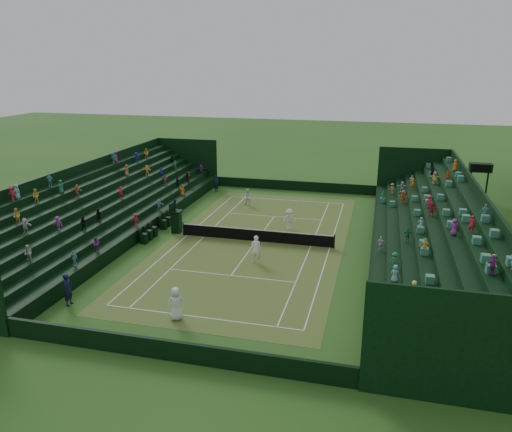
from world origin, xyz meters
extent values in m
plane|color=#29581B|center=(0.00, 0.00, 0.00)|extent=(160.00, 160.00, 0.00)
cube|color=#376923|center=(0.00, 0.00, 0.01)|extent=(12.97, 26.77, 0.01)
cube|color=black|center=(0.00, 15.88, 0.50)|extent=(17.17, 0.20, 1.00)
cube|color=black|center=(0.00, -15.88, 0.50)|extent=(17.17, 0.20, 1.00)
cube|color=black|center=(8.48, 0.00, 0.50)|extent=(0.20, 31.77, 1.00)
cube|color=black|center=(-8.48, 0.00, 0.50)|extent=(0.20, 31.77, 1.00)
cube|color=black|center=(8.98, 0.00, 0.50)|extent=(0.80, 32.00, 1.00)
cube|color=black|center=(9.79, 0.00, 0.72)|extent=(0.80, 32.00, 1.45)
cube|color=black|center=(10.58, 0.00, 0.95)|extent=(0.80, 32.00, 1.90)
cube|color=black|center=(11.38, 0.00, 1.18)|extent=(0.80, 32.00, 2.35)
cube|color=black|center=(12.18, 0.00, 1.40)|extent=(0.80, 32.00, 2.80)
cube|color=black|center=(12.98, 0.00, 1.62)|extent=(0.80, 32.00, 3.25)
cube|color=black|center=(13.79, 0.00, 1.85)|extent=(0.80, 32.00, 3.70)
cube|color=black|center=(14.59, 0.00, 2.08)|extent=(0.80, 32.00, 4.15)
cube|color=black|center=(15.08, 0.00, 2.45)|extent=(0.20, 32.00, 4.90)
cube|color=black|center=(-8.98, 0.00, 0.50)|extent=(0.80, 32.00, 1.00)
cube|color=black|center=(-9.79, 0.00, 0.72)|extent=(0.80, 32.00, 1.45)
cube|color=black|center=(-10.58, 0.00, 0.95)|extent=(0.80, 32.00, 1.90)
cube|color=black|center=(-11.38, 0.00, 1.18)|extent=(0.80, 32.00, 2.35)
cube|color=black|center=(-12.18, 0.00, 1.40)|extent=(0.80, 32.00, 2.80)
cube|color=black|center=(-12.98, 0.00, 1.62)|extent=(0.80, 32.00, 3.25)
cube|color=black|center=(-13.79, 0.00, 1.85)|extent=(0.80, 32.00, 3.70)
cube|color=black|center=(-14.59, 0.00, 2.08)|extent=(0.80, 32.00, 4.15)
cube|color=black|center=(-15.08, 0.00, 2.45)|extent=(0.20, 32.00, 4.90)
cylinder|color=black|center=(-5.79, 0.00, 0.53)|extent=(0.10, 0.10, 1.06)
cylinder|color=black|center=(5.79, 0.00, 0.53)|extent=(0.10, 0.10, 1.06)
cube|color=black|center=(0.00, 0.00, 0.46)|extent=(11.57, 0.02, 0.86)
cube|color=white|center=(0.00, 0.00, 0.93)|extent=(11.57, 0.04, 0.07)
cylinder|color=black|center=(17.00, 16.00, 1.50)|extent=(0.16, 0.16, 3.00)
cylinder|color=black|center=(18.50, 16.00, 1.50)|extent=(0.16, 0.16, 3.00)
cube|color=black|center=(17.75, 16.00, 3.30)|extent=(2.00, 1.00, 0.80)
cube|color=black|center=(-6.53, 0.45, 0.85)|extent=(0.66, 0.66, 1.70)
cube|color=black|center=(-6.53, 0.45, 1.75)|extent=(0.85, 0.85, 0.09)
cube|color=black|center=(-6.86, 0.45, 2.08)|extent=(0.08, 0.85, 0.66)
imported|color=black|center=(-6.53, 0.45, 2.23)|extent=(0.44, 0.50, 0.88)
cube|color=black|center=(-7.91, -2.41, 0.38)|extent=(0.47, 0.47, 0.76)
cube|color=black|center=(-8.15, -2.41, 0.85)|extent=(0.06, 0.47, 0.47)
cube|color=black|center=(-7.91, -1.61, 0.38)|extent=(0.47, 0.47, 0.76)
cube|color=black|center=(-8.15, -1.61, 0.85)|extent=(0.06, 0.47, 0.47)
cube|color=black|center=(-7.91, -0.81, 0.38)|extent=(0.47, 0.47, 0.76)
cube|color=black|center=(-8.15, -0.81, 0.85)|extent=(0.06, 0.47, 0.47)
cube|color=black|center=(-7.91, 0.99, 0.38)|extent=(0.47, 0.47, 0.76)
cube|color=black|center=(-8.15, 0.99, 0.85)|extent=(0.06, 0.47, 0.47)
cube|color=black|center=(-7.91, 1.79, 0.38)|extent=(0.47, 0.47, 0.76)
cube|color=black|center=(-8.15, 1.79, 0.85)|extent=(0.06, 0.47, 0.47)
cube|color=black|center=(-7.91, 2.59, 0.38)|extent=(0.47, 0.47, 0.76)
cube|color=black|center=(-8.15, 2.59, 0.85)|extent=(0.06, 0.47, 0.47)
imported|color=white|center=(-1.12, -12.38, 0.91)|extent=(1.04, 0.88, 1.81)
imported|color=white|center=(0.98, -3.84, 0.94)|extent=(0.70, 0.47, 1.89)
imported|color=white|center=(-3.09, 9.22, 0.79)|extent=(0.79, 0.62, 1.59)
imported|color=white|center=(1.86, 3.52, 0.83)|extent=(1.24, 1.02, 1.67)
imported|color=black|center=(-7.55, 13.30, 0.87)|extent=(0.56, 0.72, 1.74)
imported|color=black|center=(-7.51, -12.30, 0.92)|extent=(0.50, 0.71, 1.85)
camera|label=1|loc=(8.59, -33.86, 12.91)|focal=35.00mm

